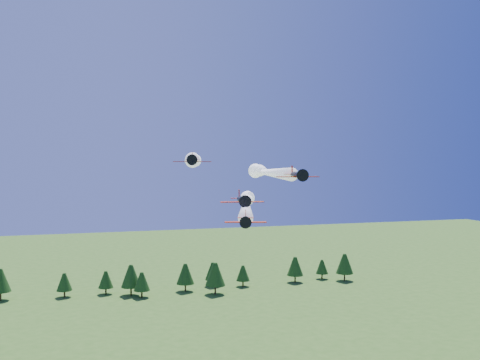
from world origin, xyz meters
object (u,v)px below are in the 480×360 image
object	(u,v)px
plane_lead	(246,205)
plane_slot	(242,200)
plane_left	(193,161)
plane_right	(268,172)

from	to	relation	value
plane_lead	plane_slot	distance (m)	16.41
plane_left	plane_slot	world-z (taller)	plane_left
plane_left	plane_slot	xyz separation A→B (m)	(5.53, -17.83, -7.54)
plane_left	plane_slot	bearing A→B (deg)	-60.09
plane_right	plane_left	bearing A→B (deg)	-167.44
plane_slot	plane_right	bearing A→B (deg)	66.56
plane_lead	plane_slot	xyz separation A→B (m)	(-5.69, -15.24, 2.13)
plane_left	plane_right	size ratio (longest dim) A/B	0.82
plane_lead	plane_right	distance (m)	10.20
plane_lead	plane_right	bearing A→B (deg)	47.08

